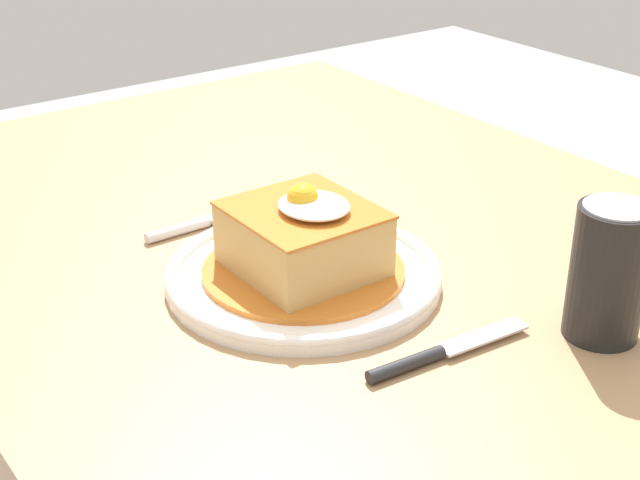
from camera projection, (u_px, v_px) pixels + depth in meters
name	position (u px, v px, depth m)	size (l,w,h in m)	color
dining_table	(372.00, 353.00, 0.99)	(1.33, 0.82, 0.73)	#A87F56
main_plate	(303.00, 274.00, 0.90)	(0.27, 0.27, 0.02)	white
sandwich_meal	(303.00, 242.00, 0.89)	(0.20, 0.20, 0.09)	#C66B23
fork	(195.00, 225.00, 1.01)	(0.02, 0.14, 0.01)	silver
knife	(429.00, 356.00, 0.78)	(0.03, 0.17, 0.01)	#262628
soda_can	(608.00, 272.00, 0.79)	(0.07, 0.07, 0.12)	black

